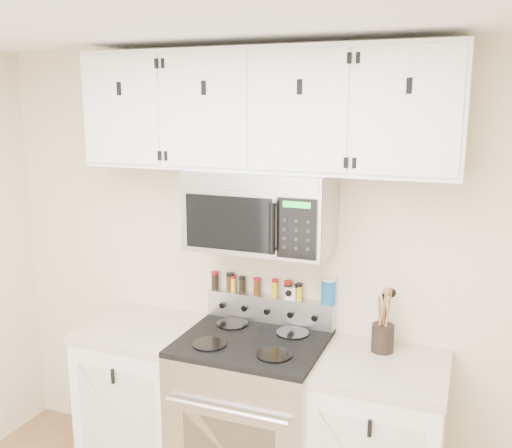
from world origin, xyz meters
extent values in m
cube|color=beige|center=(0.00, 1.75, 1.25)|extent=(3.50, 0.01, 2.50)
cube|color=#B7B7BA|center=(0.00, 1.43, 0.46)|extent=(0.76, 0.65, 0.92)
cube|color=black|center=(0.00, 1.43, 0.94)|extent=(0.76, 0.65, 0.03)
cube|color=#B7B7BA|center=(0.00, 1.71, 1.03)|extent=(0.76, 0.08, 0.15)
cylinder|color=black|center=(-0.18, 1.28, 0.96)|extent=(0.18, 0.18, 0.01)
cylinder|color=black|center=(0.18, 1.28, 0.96)|extent=(0.18, 0.18, 0.01)
cylinder|color=black|center=(-0.18, 1.57, 0.96)|extent=(0.18, 0.18, 0.01)
cylinder|color=black|center=(0.18, 1.57, 0.96)|extent=(0.18, 0.18, 0.01)
cube|color=white|center=(-0.69, 1.45, 0.44)|extent=(0.62, 0.60, 0.88)
cube|color=tan|center=(-0.69, 1.45, 0.90)|extent=(0.64, 0.62, 0.04)
cube|color=tan|center=(0.69, 1.45, 0.90)|extent=(0.64, 0.62, 0.04)
cube|color=#9E9EA3|center=(0.00, 1.56, 1.63)|extent=(0.76, 0.38, 0.42)
cube|color=#B7B7BA|center=(0.00, 1.36, 1.80)|extent=(0.73, 0.01, 0.08)
cube|color=black|center=(-0.10, 1.36, 1.59)|extent=(0.47, 0.01, 0.28)
cube|color=black|center=(0.26, 1.36, 1.59)|extent=(0.20, 0.01, 0.30)
cylinder|color=black|center=(0.15, 1.33, 1.59)|extent=(0.03, 0.03, 0.26)
cube|color=white|center=(0.00, 1.58, 2.15)|extent=(2.00, 0.33, 0.62)
cube|color=white|center=(-0.75, 1.41, 2.15)|extent=(0.46, 0.01, 0.57)
cube|color=black|center=(-0.75, 1.41, 2.26)|extent=(0.02, 0.01, 0.07)
cube|color=white|center=(-0.25, 1.41, 2.15)|extent=(0.46, 0.01, 0.57)
cube|color=black|center=(-0.25, 1.41, 2.26)|extent=(0.03, 0.01, 0.07)
cube|color=white|center=(0.25, 1.41, 2.15)|extent=(0.46, 0.01, 0.57)
cube|color=black|center=(0.25, 1.41, 2.26)|extent=(0.03, 0.01, 0.07)
cube|color=white|center=(0.75, 1.41, 2.15)|extent=(0.46, 0.01, 0.57)
cube|color=black|center=(0.75, 1.41, 2.26)|extent=(0.02, 0.01, 0.07)
cylinder|color=black|center=(0.66, 1.60, 0.99)|extent=(0.12, 0.12, 0.15)
cylinder|color=brown|center=(0.66, 1.60, 1.10)|extent=(0.01, 0.01, 0.27)
cylinder|color=brown|center=(0.68, 1.59, 1.11)|extent=(0.01, 0.01, 0.29)
cylinder|color=brown|center=(0.64, 1.61, 1.09)|extent=(0.01, 0.01, 0.25)
cylinder|color=black|center=(0.67, 1.62, 1.10)|extent=(0.01, 0.01, 0.26)
cylinder|color=brown|center=(0.65, 1.58, 1.11)|extent=(0.01, 0.01, 0.28)
cube|color=white|center=(0.12, 1.71, 1.14)|extent=(0.07, 0.07, 0.07)
cylinder|color=#165898|center=(0.34, 1.71, 1.17)|extent=(0.08, 0.08, 0.13)
cylinder|color=white|center=(0.34, 1.71, 1.24)|extent=(0.08, 0.08, 0.01)
cylinder|color=black|center=(-0.35, 1.71, 1.15)|extent=(0.04, 0.04, 0.09)
cylinder|color=maroon|center=(-0.35, 1.71, 1.20)|extent=(0.04, 0.04, 0.02)
cylinder|color=#462210|center=(-0.25, 1.71, 1.15)|extent=(0.05, 0.05, 0.09)
cylinder|color=black|center=(-0.25, 1.71, 1.20)|extent=(0.05, 0.05, 0.02)
cylinder|color=yellow|center=(-0.24, 1.71, 1.14)|extent=(0.04, 0.04, 0.08)
cylinder|color=#AC0D1B|center=(-0.24, 1.71, 1.19)|extent=(0.04, 0.04, 0.02)
cylinder|color=black|center=(-0.17, 1.71, 1.14)|extent=(0.04, 0.04, 0.08)
cylinder|color=black|center=(-0.17, 1.71, 1.19)|extent=(0.04, 0.04, 0.02)
cylinder|color=#402C0F|center=(-0.08, 1.71, 1.14)|extent=(0.04, 0.04, 0.08)
cylinder|color=#A40C1C|center=(-0.08, 1.71, 1.19)|extent=(0.04, 0.04, 0.02)
cylinder|color=gold|center=(0.03, 1.71, 1.14)|extent=(0.04, 0.04, 0.09)
cylinder|color=#A70C18|center=(0.03, 1.71, 1.20)|extent=(0.04, 0.04, 0.02)
cylinder|color=black|center=(0.11, 1.71, 1.14)|extent=(0.04, 0.04, 0.09)
cylinder|color=#9C0C0F|center=(0.11, 1.71, 1.20)|extent=(0.05, 0.05, 0.02)
cylinder|color=#442C10|center=(0.17, 1.71, 1.14)|extent=(0.04, 0.04, 0.08)
cylinder|color=black|center=(0.17, 1.71, 1.18)|extent=(0.04, 0.04, 0.02)
cylinder|color=yellow|center=(0.17, 1.71, 1.14)|extent=(0.04, 0.04, 0.08)
cylinder|color=black|center=(0.17, 1.71, 1.19)|extent=(0.04, 0.04, 0.02)
camera|label=1|loc=(1.06, -1.22, 2.19)|focal=40.00mm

